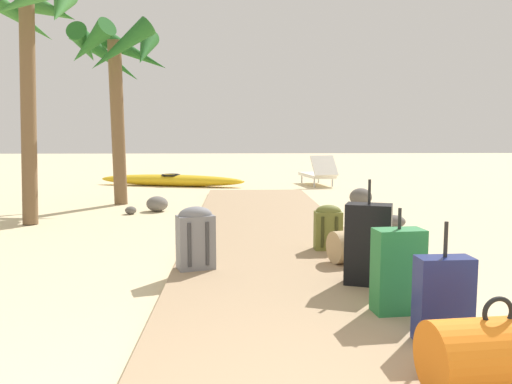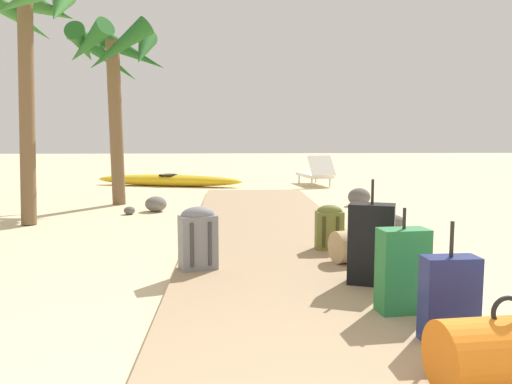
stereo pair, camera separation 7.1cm
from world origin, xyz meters
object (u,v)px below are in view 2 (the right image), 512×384
(suitcase_black, at_px, (371,244))
(kayak, at_px, (168,180))
(suitcase_green, at_px, (403,270))
(palm_tree_near_left, at_px, (18,19))
(lounge_chair, at_px, (316,173))
(duffel_bag_orange, at_px, (504,354))
(backpack_olive, at_px, (329,226))
(duffel_bag_tan, at_px, (362,245))
(suitcase_navy, at_px, (449,299))
(backpack_grey, at_px, (198,236))
(palm_tree_far_left, at_px, (114,62))

(suitcase_black, height_order, kayak, suitcase_black)
(suitcase_green, bearing_deg, palm_tree_near_left, 135.00)
(suitcase_green, distance_m, lounge_chair, 9.82)
(palm_tree_near_left, height_order, kayak, palm_tree_near_left)
(duffel_bag_orange, bearing_deg, backpack_olive, 94.86)
(duffel_bag_tan, distance_m, backpack_olive, 0.60)
(suitcase_navy, bearing_deg, duffel_bag_tan, 90.91)
(duffel_bag_tan, bearing_deg, suitcase_green, -93.22)
(backpack_grey, distance_m, kayak, 8.66)
(suitcase_black, xyz_separation_m, kayak, (-2.80, 9.11, -0.27))
(duffel_bag_tan, xyz_separation_m, palm_tree_far_left, (-3.46, 4.88, 2.42))
(suitcase_black, bearing_deg, suitcase_green, -87.09)
(suitcase_navy, height_order, kayak, suitcase_navy)
(lounge_chair, xyz_separation_m, kayak, (-3.82, 0.03, -0.18))
(lounge_chair, bearing_deg, palm_tree_far_left, -141.84)
(suitcase_navy, relative_size, palm_tree_far_left, 0.22)
(suitcase_green, height_order, palm_tree_far_left, palm_tree_far_left)
(duffel_bag_orange, height_order, backpack_olive, backpack_olive)
(duffel_bag_orange, height_order, suitcase_black, suitcase_black)
(palm_tree_far_left, height_order, lounge_chair, palm_tree_far_left)
(backpack_grey, bearing_deg, lounge_chair, 73.62)
(duffel_bag_tan, distance_m, palm_tree_near_left, 5.84)
(palm_tree_far_left, xyz_separation_m, lounge_chair, (4.36, 3.43, -2.34))
(backpack_olive, bearing_deg, suitcase_black, -85.50)
(palm_tree_near_left, bearing_deg, duffel_bag_tan, -32.79)
(suitcase_navy, xyz_separation_m, kayak, (-2.95, 10.32, -0.19))
(duffel_bag_tan, xyz_separation_m, backpack_olive, (-0.22, 0.54, 0.10))
(suitcase_navy, relative_size, kayak, 0.19)
(suitcase_navy, relative_size, palm_tree_near_left, 0.20)
(duffel_bag_orange, relative_size, kayak, 0.18)
(duffel_bag_tan, distance_m, palm_tree_far_left, 6.46)
(suitcase_green, height_order, suitcase_navy, suitcase_green)
(suitcase_navy, distance_m, palm_tree_far_left, 8.04)
(backpack_olive, bearing_deg, palm_tree_far_left, 126.70)
(suitcase_black, bearing_deg, duffel_bag_orange, -84.89)
(backpack_grey, bearing_deg, palm_tree_far_left, 110.00)
(duffel_bag_orange, xyz_separation_m, lounge_chair, (0.86, 10.91, 0.06))
(backpack_grey, height_order, backpack_olive, backpack_grey)
(duffel_bag_orange, distance_m, suitcase_green, 1.15)
(suitcase_green, relative_size, lounge_chair, 0.46)
(palm_tree_near_left, bearing_deg, suitcase_navy, -47.55)
(duffel_bag_tan, relative_size, backpack_grey, 1.11)
(suitcase_black, xyz_separation_m, palm_tree_near_left, (-4.22, 3.56, 2.55))
(duffel_bag_orange, height_order, suitcase_navy, suitcase_navy)
(duffel_bag_orange, bearing_deg, backpack_grey, 124.65)
(duffel_bag_orange, distance_m, backpack_grey, 2.90)
(duffel_bag_orange, distance_m, palm_tree_near_left, 7.46)
(duffel_bag_tan, bearing_deg, kayak, 109.27)
(backpack_olive, height_order, palm_tree_near_left, palm_tree_near_left)
(suitcase_green, relative_size, palm_tree_far_left, 0.22)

